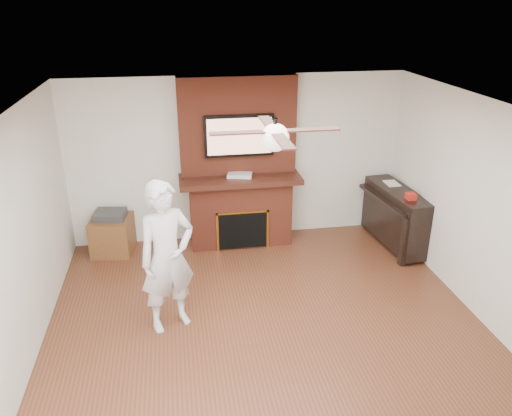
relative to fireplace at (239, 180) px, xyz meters
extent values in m
cube|color=#4E2717|center=(0.00, -2.55, -1.09)|extent=(5.36, 5.86, 0.18)
cube|color=white|center=(0.00, -2.55, 1.59)|extent=(5.36, 5.86, 0.18)
cube|color=beige|center=(0.00, 0.29, 0.25)|extent=(5.36, 0.18, 2.50)
cube|color=beige|center=(2.59, -2.55, 0.25)|extent=(0.18, 5.86, 2.50)
cube|color=brown|center=(0.00, -0.05, -0.50)|extent=(1.50, 0.50, 1.00)
cube|color=black|center=(0.00, -0.08, 0.04)|extent=(1.78, 0.64, 0.08)
cube|color=brown|center=(0.00, 0.10, 0.79)|extent=(1.70, 0.20, 1.42)
cube|color=black|center=(0.00, -0.30, -0.69)|extent=(0.70, 0.06, 0.55)
cube|color=#BF8C2D|center=(0.00, -0.31, -0.40)|extent=(0.78, 0.02, 0.03)
cube|color=#BF8C2D|center=(-0.38, -0.31, -0.69)|extent=(0.03, 0.02, 0.61)
cube|color=#BF8C2D|center=(0.38, -0.31, -0.69)|extent=(0.03, 0.02, 0.61)
cube|color=black|center=(0.00, -0.04, 0.68)|extent=(1.00, 0.07, 0.60)
cube|color=tan|center=(0.00, -0.08, 0.68)|extent=(0.92, 0.01, 0.52)
cylinder|color=black|center=(0.00, -2.55, 1.43)|extent=(0.04, 0.04, 0.14)
sphere|color=white|center=(0.00, -2.55, 1.32)|extent=(0.26, 0.26, 0.26)
cube|color=black|center=(0.33, -2.55, 1.38)|extent=(0.55, 0.11, 0.01)
cube|color=black|center=(0.00, -2.22, 1.38)|extent=(0.11, 0.55, 0.01)
cube|color=black|center=(-0.33, -2.55, 1.38)|extent=(0.55, 0.11, 0.01)
cube|color=black|center=(0.00, -2.88, 1.38)|extent=(0.11, 0.55, 0.01)
imported|color=silver|center=(-1.08, -2.02, -0.11)|extent=(0.77, 0.66, 1.76)
cube|color=brown|center=(-1.91, -0.07, -0.72)|extent=(0.64, 0.64, 0.54)
cube|color=#2E2F31|center=(-1.91, -0.07, -0.40)|extent=(0.48, 0.40, 0.11)
cube|color=black|center=(2.29, -0.55, -0.52)|extent=(0.54, 1.40, 0.84)
cube|color=black|center=(2.14, -1.16, -0.63)|extent=(0.06, 0.11, 0.74)
cube|color=black|center=(2.14, 0.06, -0.63)|extent=(0.06, 0.11, 0.74)
cube|color=black|center=(2.06, -0.55, -0.24)|extent=(0.27, 1.27, 0.05)
cube|color=silver|center=(2.29, -0.28, -0.09)|extent=(0.19, 0.26, 0.01)
cube|color=red|center=(2.29, -0.92, -0.05)|extent=(0.13, 0.13, 0.09)
cube|color=silver|center=(-0.01, -0.10, 0.11)|extent=(0.39, 0.28, 0.05)
cylinder|color=#C76517|center=(-0.19, -0.17, -0.94)|extent=(0.07, 0.07, 0.12)
cylinder|color=#4A702C|center=(0.00, -0.16, -0.94)|extent=(0.06, 0.06, 0.10)
cylinder|color=beige|center=(0.12, -0.24, -0.94)|extent=(0.08, 0.08, 0.11)
cylinder|color=#384FA9|center=(0.12, -0.23, -0.96)|extent=(0.05, 0.05, 0.07)
camera|label=1|loc=(-0.92, -6.92, 2.53)|focal=35.00mm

